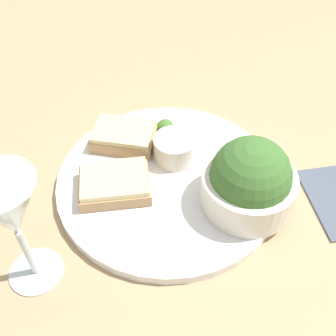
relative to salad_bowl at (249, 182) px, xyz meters
name	(u,v)px	position (x,y,z in m)	size (l,w,h in m)	color
ground_plane	(168,185)	(0.09, -0.06, -0.05)	(4.00, 4.00, 0.00)	tan
dinner_plate	(168,181)	(0.09, -0.06, -0.05)	(0.30, 0.30, 0.01)	white
salad_bowl	(249,182)	(0.00, 0.00, 0.00)	(0.12, 0.12, 0.10)	silver
sauce_ramekin	(174,147)	(0.08, -0.09, -0.02)	(0.06, 0.06, 0.04)	beige
cheese_toast_near	(115,184)	(0.16, -0.05, -0.03)	(0.09, 0.07, 0.03)	tan
cheese_toast_far	(124,136)	(0.14, -0.13, -0.03)	(0.10, 0.09, 0.03)	tan
wine_glass	(9,214)	(0.26, 0.05, 0.06)	(0.07, 0.07, 0.16)	silver
garnish	(165,128)	(0.08, -0.14, -0.03)	(0.03, 0.03, 0.03)	#477533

